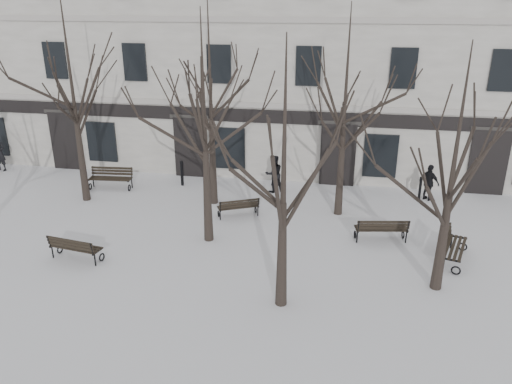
% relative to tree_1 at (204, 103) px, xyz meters
% --- Properties ---
extents(ground, '(100.00, 100.00, 0.00)m').
position_rel_tree_1_xyz_m(ground, '(0.87, -1.35, -4.96)').
color(ground, silver).
rests_on(ground, ground).
extents(building, '(40.40, 10.20, 11.40)m').
position_rel_tree_1_xyz_m(building, '(0.87, 11.61, 0.56)').
color(building, beige).
rests_on(building, ground).
extents(tree_1, '(5.55, 5.55, 7.94)m').
position_rel_tree_1_xyz_m(tree_1, '(0.00, 0.00, 0.00)').
color(tree_1, black).
rests_on(tree_1, ground).
extents(tree_2, '(5.20, 5.20, 7.44)m').
position_rel_tree_1_xyz_m(tree_2, '(3.09, -3.57, -0.31)').
color(tree_2, black).
rests_on(tree_2, ground).
extents(tree_3, '(5.04, 5.04, 7.20)m').
position_rel_tree_1_xyz_m(tree_3, '(7.58, -1.92, -0.46)').
color(tree_3, black).
rests_on(tree_3, ground).
extents(tree_4, '(6.17, 6.17, 8.82)m').
position_rel_tree_1_xyz_m(tree_4, '(-6.22, 2.78, 0.55)').
color(tree_4, black).
rests_on(tree_4, ground).
extents(tree_5, '(5.88, 5.88, 8.40)m').
position_rel_tree_1_xyz_m(tree_5, '(-0.70, 3.41, 0.29)').
color(tree_5, black).
rests_on(tree_5, ground).
extents(tree_6, '(5.65, 5.65, 8.07)m').
position_rel_tree_1_xyz_m(tree_6, '(4.54, 3.18, 0.08)').
color(tree_6, black).
rests_on(tree_6, ground).
extents(bench_1, '(1.85, 0.91, 0.90)m').
position_rel_tree_1_xyz_m(bench_1, '(-3.96, -2.26, -4.47)').
color(bench_1, black).
rests_on(bench_1, ground).
extents(bench_2, '(1.92, 0.98, 0.93)m').
position_rel_tree_1_xyz_m(bench_2, '(6.11, 0.95, -4.46)').
color(bench_2, black).
rests_on(bench_2, ground).
extents(bench_3, '(1.98, 0.86, 0.97)m').
position_rel_tree_1_xyz_m(bench_3, '(-5.76, 4.27, -4.43)').
color(bench_3, black).
rests_on(bench_3, ground).
extents(bench_4, '(1.69, 1.23, 0.82)m').
position_rel_tree_1_xyz_m(bench_4, '(0.64, 2.15, -4.52)').
color(bench_4, black).
rests_on(bench_4, ground).
extents(bench_5, '(1.23, 2.02, 0.97)m').
position_rel_tree_1_xyz_m(bench_5, '(8.34, -0.07, -4.44)').
color(bench_5, black).
rests_on(bench_5, ground).
extents(bollard_a, '(0.16, 0.16, 1.21)m').
position_rel_tree_1_xyz_m(bollard_a, '(-2.69, 5.21, -4.31)').
color(bollard_a, black).
rests_on(bollard_a, ground).
extents(bollard_b, '(0.13, 0.13, 1.04)m').
position_rel_tree_1_xyz_m(bollard_b, '(7.97, 5.38, -4.40)').
color(bollard_b, black).
rests_on(bollard_b, ground).
extents(pedestrian_a, '(0.70, 0.48, 1.87)m').
position_rel_tree_1_xyz_m(pedestrian_a, '(-12.34, 5.66, -4.96)').
color(pedestrian_a, black).
rests_on(pedestrian_a, ground).
extents(pedestrian_b, '(1.02, 0.94, 1.69)m').
position_rel_tree_1_xyz_m(pedestrian_b, '(1.63, 5.17, -4.96)').
color(pedestrian_b, black).
rests_on(pedestrian_b, ground).
extents(pedestrian_c, '(0.97, 0.89, 1.59)m').
position_rel_tree_1_xyz_m(pedestrian_c, '(8.31, 5.36, -4.96)').
color(pedestrian_c, black).
rests_on(pedestrian_c, ground).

